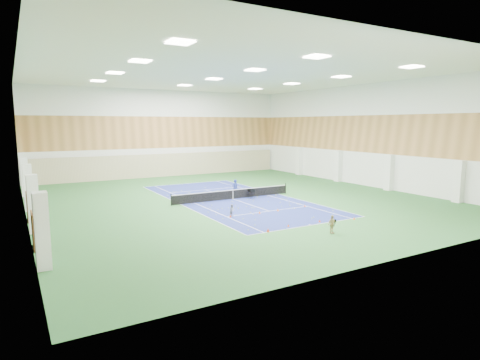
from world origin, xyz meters
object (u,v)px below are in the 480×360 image
object	(u,v)px
child_court	(232,210)
ball_cart	(251,194)
coach	(235,188)
tennis_net	(233,194)
child_apron	(332,224)

from	to	relation	value
child_court	ball_cart	distance (m)	8.00
coach	child_court	distance (m)	8.68
tennis_net	child_apron	xyz separation A→B (m)	(-0.23, -14.28, 0.09)
child_court	ball_cart	xyz separation A→B (m)	(5.41, 5.89, -0.02)
tennis_net	child_court	size ratio (longest dim) A/B	12.91
coach	child_apron	bearing A→B (deg)	77.35
child_court	ball_cart	size ratio (longest dim) A/B	1.05
child_court	child_apron	distance (m)	8.51
coach	child_apron	distance (m)	15.29
tennis_net	ball_cart	xyz separation A→B (m)	(1.77, -0.60, -0.08)
child_court	child_apron	bearing A→B (deg)	-90.23
ball_cart	child_court	bearing A→B (deg)	-133.42
child_apron	ball_cart	world-z (taller)	child_apron
ball_cart	coach	bearing A→B (deg)	121.45
child_apron	tennis_net	bearing A→B (deg)	81.58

